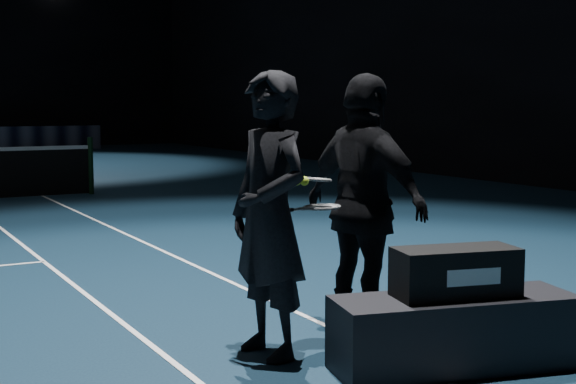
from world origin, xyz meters
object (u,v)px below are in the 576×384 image
Objects in this scene: racket_bag at (456,272)px; player_b at (365,206)px; player_a at (270,215)px; racket_upper at (313,179)px; player_bench at (454,332)px; tennis_balls at (300,179)px; racket_lower at (322,207)px.

player_b is at bearing 109.01° from racket_bag.
player_a and player_b have the same top height.
player_bench is at bearing -68.70° from racket_upper.
player_b is 2.90× the size of racket_upper.
racket_bag is 1.30m from player_a.
player_b is (-0.09, 0.92, 0.74)m from player_bench.
player_b is 0.64m from tennis_balls.
player_bench is at bearing 39.62° from player_a.
racket_bag is 0.41× the size of player_a.
player_a is at bearing -178.29° from racket_upper.
player_a reaches higher than player_bench.
player_bench is 1.27m from racket_lower.
racket_bag is (0.00, 0.00, 0.41)m from player_bench.
racket_upper is at bearing 78.22° from player_b.
player_a is 1.00× the size of player_b.
racket_upper reaches higher than racket_bag.
player_bench is at bearing -51.93° from tennis_balls.
player_a is at bearing -173.70° from tennis_balls.
racket_upper is 0.15m from tennis_balls.
racket_lower is (-0.49, 0.88, 0.77)m from player_bench.
player_a is 16.44× the size of tennis_balls.
racket_upper is (-0.54, 0.92, 0.97)m from player_bench.
racket_bag is at bearing -68.70° from racket_upper.
racket_lower is 0.29m from tennis_balls.
player_b is at bearing 4.69° from tennis_balls.
tennis_balls is at bearing 178.53° from racket_lower.
player_b is at bearing 0.00° from racket_lower.
player_bench is 1.46m from player_a.
player_bench is 0.41m from racket_bag.
racket_bag is 1.20m from racket_upper.
player_b is at bearing -9.08° from racket_upper.
player_b is at bearing 109.01° from player_bench.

